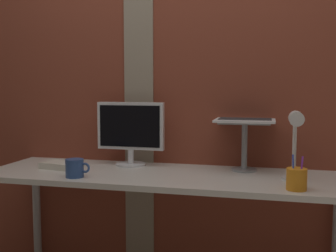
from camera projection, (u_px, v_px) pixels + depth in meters
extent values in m
cube|color=brown|center=(179.00, 77.00, 2.56)|extent=(3.30, 0.12, 2.52)
cube|color=gray|center=(139.00, 77.00, 2.55)|extent=(0.18, 0.01, 2.52)
cube|color=silver|center=(164.00, 176.00, 2.26)|extent=(1.98, 0.60, 0.03)
cylinder|color=#B2B2B7|center=(37.00, 216.00, 2.75)|extent=(0.05, 0.05, 0.71)
cylinder|color=white|center=(131.00, 164.00, 2.49)|extent=(0.18, 0.18, 0.01)
cylinder|color=white|center=(131.00, 156.00, 2.49)|extent=(0.04, 0.04, 0.08)
cube|color=white|center=(131.00, 126.00, 2.47)|extent=(0.41, 0.04, 0.28)
cube|color=black|center=(129.00, 126.00, 2.45)|extent=(0.37, 0.00, 0.25)
cylinder|color=gray|center=(244.00, 170.00, 2.33)|extent=(0.14, 0.14, 0.01)
cylinder|color=gray|center=(244.00, 146.00, 2.32)|extent=(0.03, 0.03, 0.26)
cube|color=gray|center=(245.00, 122.00, 2.31)|extent=(0.28, 0.22, 0.01)
cube|color=white|center=(245.00, 120.00, 2.31)|extent=(0.33, 0.25, 0.01)
cube|color=#2D2D30|center=(245.00, 119.00, 2.32)|extent=(0.29, 0.16, 0.00)
cube|color=white|center=(247.00, 99.00, 2.45)|extent=(0.33, 0.07, 0.21)
cube|color=black|center=(247.00, 100.00, 2.45)|extent=(0.30, 0.06, 0.18)
cylinder|color=white|center=(293.00, 179.00, 2.10)|extent=(0.12, 0.12, 0.02)
cylinder|color=white|center=(294.00, 145.00, 2.08)|extent=(0.02, 0.02, 0.32)
cylinder|color=white|center=(296.00, 119.00, 1.98)|extent=(0.07, 0.11, 0.07)
cylinder|color=orange|center=(297.00, 179.00, 1.90)|extent=(0.09, 0.09, 0.10)
cylinder|color=blue|center=(293.00, 171.00, 1.89)|extent=(0.02, 0.03, 0.15)
cylinder|color=purple|center=(301.00, 172.00, 1.88)|extent=(0.02, 0.03, 0.15)
cylinder|color=#2D4C8C|center=(75.00, 168.00, 2.16)|extent=(0.09, 0.09, 0.10)
torus|color=#2D4C8C|center=(85.00, 168.00, 2.15)|extent=(0.05, 0.01, 0.05)
cube|color=silver|center=(60.00, 165.00, 2.41)|extent=(0.22, 0.17, 0.04)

